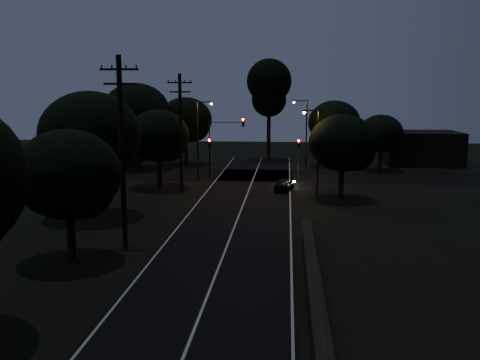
{
  "coord_description": "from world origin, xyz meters",
  "views": [
    {
      "loc": [
        3.44,
        -14.73,
        9.05
      ],
      "look_at": [
        0.0,
        24.0,
        2.5
      ],
      "focal_mm": 40.0,
      "sensor_mm": 36.0,
      "label": 1
    }
  ],
  "objects_px": {
    "utility_pole_mid": "(122,149)",
    "utility_pole_far": "(181,131)",
    "signal_left": "(210,151)",
    "signal_right": "(299,152)",
    "streetlight_b": "(305,131)",
    "car": "(284,184)",
    "tall_pine": "(269,87)",
    "streetlight_c": "(316,147)",
    "signal_mast": "(226,136)",
    "streetlight_a": "(199,135)"
  },
  "relations": [
    {
      "from": "tall_pine",
      "to": "signal_mast",
      "type": "bearing_deg",
      "value": -104.62
    },
    {
      "from": "car",
      "to": "streetlight_a",
      "type": "bearing_deg",
      "value": -16.02
    },
    {
      "from": "utility_pole_mid",
      "to": "utility_pole_far",
      "type": "bearing_deg",
      "value": 90.0
    },
    {
      "from": "signal_right",
      "to": "streetlight_b",
      "type": "xyz_separation_m",
      "value": [
        0.71,
        4.01,
        1.8
      ]
    },
    {
      "from": "tall_pine",
      "to": "signal_mast",
      "type": "distance_m",
      "value": 16.32
    },
    {
      "from": "signal_mast",
      "to": "streetlight_b",
      "type": "relative_size",
      "value": 0.78
    },
    {
      "from": "streetlight_b",
      "to": "car",
      "type": "distance_m",
      "value": 11.58
    },
    {
      "from": "signal_mast",
      "to": "streetlight_c",
      "type": "xyz_separation_m",
      "value": [
        8.74,
        -9.99,
        0.01
      ]
    },
    {
      "from": "signal_right",
      "to": "streetlight_b",
      "type": "distance_m",
      "value": 4.45
    },
    {
      "from": "tall_pine",
      "to": "car",
      "type": "relative_size",
      "value": 3.87
    },
    {
      "from": "signal_left",
      "to": "signal_mast",
      "type": "xyz_separation_m",
      "value": [
        1.69,
        0.0,
        1.5
      ]
    },
    {
      "from": "streetlight_b",
      "to": "signal_right",
      "type": "bearing_deg",
      "value": -100.0
    },
    {
      "from": "streetlight_c",
      "to": "utility_pole_far",
      "type": "bearing_deg",
      "value": 170.4
    },
    {
      "from": "utility_pole_far",
      "to": "signal_left",
      "type": "bearing_deg",
      "value": 80.06
    },
    {
      "from": "streetlight_b",
      "to": "streetlight_c",
      "type": "height_order",
      "value": "streetlight_b"
    },
    {
      "from": "signal_mast",
      "to": "signal_left",
      "type": "bearing_deg",
      "value": -179.87
    },
    {
      "from": "signal_left",
      "to": "signal_mast",
      "type": "relative_size",
      "value": 0.66
    },
    {
      "from": "signal_left",
      "to": "streetlight_c",
      "type": "relative_size",
      "value": 0.55
    },
    {
      "from": "utility_pole_far",
      "to": "car",
      "type": "bearing_deg",
      "value": 8.44
    },
    {
      "from": "utility_pole_far",
      "to": "utility_pole_mid",
      "type": "bearing_deg",
      "value": -90.0
    },
    {
      "from": "signal_right",
      "to": "streetlight_c",
      "type": "bearing_deg",
      "value": -82.98
    },
    {
      "from": "utility_pole_far",
      "to": "tall_pine",
      "type": "height_order",
      "value": "tall_pine"
    },
    {
      "from": "car",
      "to": "signal_left",
      "type": "bearing_deg",
      "value": -27.77
    },
    {
      "from": "tall_pine",
      "to": "utility_pole_far",
      "type": "bearing_deg",
      "value": -106.93
    },
    {
      "from": "signal_left",
      "to": "utility_pole_mid",
      "type": "bearing_deg",
      "value": -93.21
    },
    {
      "from": "streetlight_c",
      "to": "streetlight_b",
      "type": "bearing_deg",
      "value": 92.14
    },
    {
      "from": "utility_pole_mid",
      "to": "signal_mast",
      "type": "distance_m",
      "value": 25.22
    },
    {
      "from": "signal_right",
      "to": "streetlight_c",
      "type": "xyz_separation_m",
      "value": [
        1.23,
        -9.99,
        1.51
      ]
    },
    {
      "from": "signal_right",
      "to": "streetlight_b",
      "type": "bearing_deg",
      "value": 80.0
    },
    {
      "from": "streetlight_b",
      "to": "car",
      "type": "relative_size",
      "value": 2.37
    },
    {
      "from": "streetlight_a",
      "to": "car",
      "type": "xyz_separation_m",
      "value": [
        8.51,
        -4.64,
        -4.06
      ]
    },
    {
      "from": "signal_mast",
      "to": "streetlight_b",
      "type": "distance_m",
      "value": 9.15
    },
    {
      "from": "car",
      "to": "utility_pole_mid",
      "type": "bearing_deg",
      "value": 75.95
    },
    {
      "from": "signal_left",
      "to": "car",
      "type": "relative_size",
      "value": 1.21
    },
    {
      "from": "tall_pine",
      "to": "signal_mast",
      "type": "relative_size",
      "value": 2.09
    },
    {
      "from": "signal_left",
      "to": "car",
      "type": "distance_m",
      "value": 10.48
    },
    {
      "from": "signal_right",
      "to": "streetlight_a",
      "type": "xyz_separation_m",
      "value": [
        -9.91,
        -1.99,
        1.8
      ]
    },
    {
      "from": "tall_pine",
      "to": "streetlight_c",
      "type": "xyz_separation_m",
      "value": [
        4.83,
        -25.0,
        -5.06
      ]
    },
    {
      "from": "utility_pole_far",
      "to": "signal_left",
      "type": "relative_size",
      "value": 2.56
    },
    {
      "from": "utility_pole_mid",
      "to": "streetlight_c",
      "type": "distance_m",
      "value": 19.15
    },
    {
      "from": "signal_mast",
      "to": "streetlight_c",
      "type": "relative_size",
      "value": 0.83
    },
    {
      "from": "streetlight_a",
      "to": "streetlight_c",
      "type": "relative_size",
      "value": 1.07
    },
    {
      "from": "utility_pole_far",
      "to": "streetlight_a",
      "type": "height_order",
      "value": "utility_pole_far"
    },
    {
      "from": "signal_left",
      "to": "car",
      "type": "xyz_separation_m",
      "value": [
        7.8,
        -6.62,
        -2.26
      ]
    },
    {
      "from": "utility_pole_mid",
      "to": "streetlight_c",
      "type": "bearing_deg",
      "value": 51.74
    },
    {
      "from": "streetlight_c",
      "to": "car",
      "type": "bearing_deg",
      "value": 128.01
    },
    {
      "from": "tall_pine",
      "to": "signal_left",
      "type": "relative_size",
      "value": 3.19
    },
    {
      "from": "utility_pole_far",
      "to": "signal_left",
      "type": "height_order",
      "value": "utility_pole_far"
    },
    {
      "from": "streetlight_a",
      "to": "streetlight_c",
      "type": "distance_m",
      "value": 13.72
    },
    {
      "from": "utility_pole_far",
      "to": "streetlight_c",
      "type": "xyz_separation_m",
      "value": [
        11.83,
        -2.0,
        -1.13
      ]
    }
  ]
}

